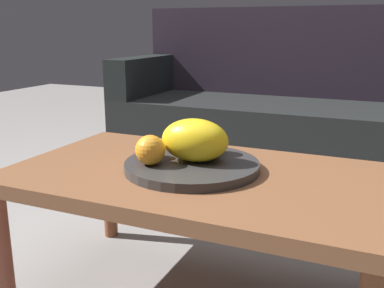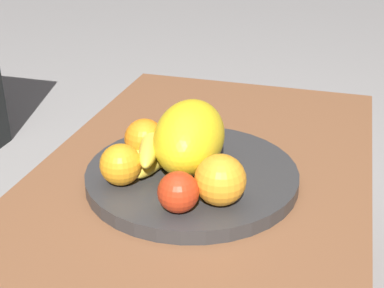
{
  "view_description": "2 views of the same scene",
  "coord_description": "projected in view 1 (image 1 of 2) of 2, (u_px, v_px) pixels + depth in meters",
  "views": [
    {
      "loc": [
        0.46,
        -1.08,
        0.79
      ],
      "look_at": [
        -0.02,
        0.01,
        0.48
      ],
      "focal_mm": 42.06,
      "sensor_mm": 36.0,
      "label": 1
    },
    {
      "loc": [
        -0.82,
        -0.23,
        0.89
      ],
      "look_at": [
        -0.02,
        0.01,
        0.48
      ],
      "focal_mm": 51.17,
      "sensor_mm": 36.0,
      "label": 2
    }
  ],
  "objects": [
    {
      "name": "coffee_table",
      "position": [
        196.0,
        187.0,
        1.25
      ],
      "size": [
        1.03,
        0.6,
        0.4
      ],
      "color": "brown",
      "rests_on": "ground_plane"
    },
    {
      "name": "couch",
      "position": [
        276.0,
        117.0,
        2.49
      ],
      "size": [
        1.7,
        0.7,
        0.9
      ],
      "color": "black",
      "rests_on": "ground_plane"
    },
    {
      "name": "fruit_bowl",
      "position": [
        192.0,
        166.0,
        1.25
      ],
      "size": [
        0.37,
        0.37,
        0.03
      ],
      "primitive_type": "cylinder",
      "color": "#313031",
      "rests_on": "coffee_table"
    },
    {
      "name": "melon_large_front",
      "position": [
        195.0,
        140.0,
        1.23
      ],
      "size": [
        0.2,
        0.14,
        0.12
      ],
      "primitive_type": "ellipsoid",
      "rotation": [
        0.0,
        0.0,
        0.09
      ],
      "color": "yellow",
      "rests_on": "fruit_bowl"
    },
    {
      "name": "orange_front",
      "position": [
        212.0,
        142.0,
        1.31
      ],
      "size": [
        0.07,
        0.07,
        0.07
      ],
      "primitive_type": "sphere",
      "color": "orange",
      "rests_on": "fruit_bowl"
    },
    {
      "name": "orange_left",
      "position": [
        182.0,
        139.0,
        1.35
      ],
      "size": [
        0.07,
        0.07,
        0.07
      ],
      "primitive_type": "sphere",
      "color": "orange",
      "rests_on": "fruit_bowl"
    },
    {
      "name": "orange_right",
      "position": [
        150.0,
        150.0,
        1.2
      ],
      "size": [
        0.08,
        0.08,
        0.08
      ],
      "primitive_type": "sphere",
      "color": "orange",
      "rests_on": "fruit_bowl"
    },
    {
      "name": "apple_front",
      "position": [
        148.0,
        147.0,
        1.27
      ],
      "size": [
        0.06,
        0.06,
        0.06
      ],
      "primitive_type": "sphere",
      "color": "#BA3014",
      "rests_on": "fruit_bowl"
    },
    {
      "name": "banana_bunch",
      "position": [
        198.0,
        147.0,
        1.3
      ],
      "size": [
        0.17,
        0.15,
        0.06
      ],
      "color": "yellow",
      "rests_on": "fruit_bowl"
    }
  ]
}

